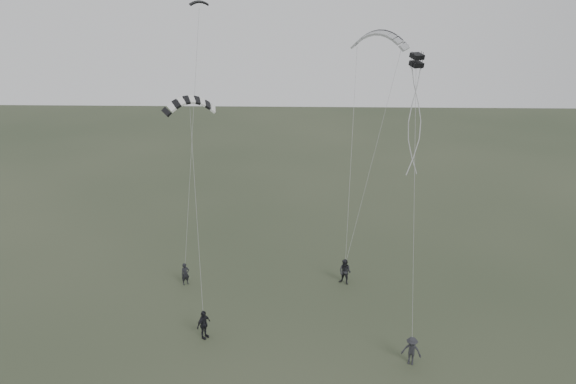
{
  "coord_description": "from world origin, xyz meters",
  "views": [
    {
      "loc": [
        1.83,
        -29.45,
        19.87
      ],
      "look_at": [
        0.79,
        4.94,
        7.38
      ],
      "focal_mm": 35.0,
      "sensor_mm": 36.0,
      "label": 1
    }
  ],
  "objects_px": {
    "flyer_center": "(204,325)",
    "kite_striped": "(189,100)",
    "flyer_far": "(411,351)",
    "kite_box": "(417,60)",
    "flyer_right": "(345,272)",
    "kite_pale_large": "(380,33)",
    "flyer_left": "(185,274)",
    "kite_dark_small": "(199,2)"
  },
  "relations": [
    {
      "from": "kite_dark_small",
      "to": "kite_box",
      "type": "bearing_deg",
      "value": -54.59
    },
    {
      "from": "flyer_right",
      "to": "flyer_center",
      "type": "height_order",
      "value": "flyer_right"
    },
    {
      "from": "flyer_center",
      "to": "kite_striped",
      "type": "relative_size",
      "value": 0.58
    },
    {
      "from": "kite_pale_large",
      "to": "flyer_center",
      "type": "bearing_deg",
      "value": -104.0
    },
    {
      "from": "flyer_left",
      "to": "kite_striped",
      "type": "xyz_separation_m",
      "value": [
        1.33,
        -1.42,
        12.71
      ]
    },
    {
      "from": "flyer_right",
      "to": "kite_dark_small",
      "type": "xyz_separation_m",
      "value": [
        -10.54,
        6.0,
        18.06
      ]
    },
    {
      "from": "kite_dark_small",
      "to": "kite_striped",
      "type": "xyz_separation_m",
      "value": [
        0.53,
        -7.84,
        -5.48
      ]
    },
    {
      "from": "flyer_center",
      "to": "flyer_far",
      "type": "distance_m",
      "value": 12.21
    },
    {
      "from": "kite_pale_large",
      "to": "kite_box",
      "type": "bearing_deg",
      "value": -58.78
    },
    {
      "from": "flyer_far",
      "to": "flyer_center",
      "type": "bearing_deg",
      "value": -172.14
    },
    {
      "from": "flyer_right",
      "to": "flyer_far",
      "type": "xyz_separation_m",
      "value": [
        3.12,
        -9.03,
        -0.08
      ]
    },
    {
      "from": "flyer_far",
      "to": "kite_striped",
      "type": "height_order",
      "value": "kite_striped"
    },
    {
      "from": "kite_dark_small",
      "to": "kite_box",
      "type": "relative_size",
      "value": 1.92
    },
    {
      "from": "flyer_left",
      "to": "kite_striped",
      "type": "distance_m",
      "value": 12.86
    },
    {
      "from": "kite_pale_large",
      "to": "kite_box",
      "type": "height_order",
      "value": "kite_pale_large"
    },
    {
      "from": "flyer_right",
      "to": "kite_pale_large",
      "type": "height_order",
      "value": "kite_pale_large"
    },
    {
      "from": "flyer_right",
      "to": "kite_pale_large",
      "type": "bearing_deg",
      "value": 99.91
    },
    {
      "from": "kite_striped",
      "to": "kite_box",
      "type": "bearing_deg",
      "value": -32.2
    },
    {
      "from": "flyer_left",
      "to": "flyer_far",
      "type": "bearing_deg",
      "value": -63.07
    },
    {
      "from": "flyer_center",
      "to": "kite_box",
      "type": "height_order",
      "value": "kite_box"
    },
    {
      "from": "kite_box",
      "to": "flyer_right",
      "type": "bearing_deg",
      "value": 103.98
    },
    {
      "from": "flyer_left",
      "to": "kite_pale_large",
      "type": "height_order",
      "value": "kite_pale_large"
    },
    {
      "from": "flyer_left",
      "to": "flyer_right",
      "type": "xyz_separation_m",
      "value": [
        11.34,
        0.42,
        0.13
      ]
    },
    {
      "from": "kite_pale_large",
      "to": "kite_box",
      "type": "distance_m",
      "value": 10.15
    },
    {
      "from": "kite_pale_large",
      "to": "flyer_left",
      "type": "bearing_deg",
      "value": -127.38
    },
    {
      "from": "kite_dark_small",
      "to": "kite_striped",
      "type": "bearing_deg",
      "value": -105.26
    },
    {
      "from": "kite_striped",
      "to": "flyer_right",
      "type": "bearing_deg",
      "value": -13.42
    },
    {
      "from": "flyer_left",
      "to": "kite_dark_small",
      "type": "relative_size",
      "value": 1.21
    },
    {
      "from": "kite_box",
      "to": "kite_pale_large",
      "type": "bearing_deg",
      "value": 68.62
    },
    {
      "from": "kite_box",
      "to": "kite_striped",
      "type": "bearing_deg",
      "value": 145.5
    },
    {
      "from": "flyer_left",
      "to": "flyer_center",
      "type": "relative_size",
      "value": 0.88
    },
    {
      "from": "kite_striped",
      "to": "flyer_left",
      "type": "bearing_deg",
      "value": 109.22
    },
    {
      "from": "kite_pale_large",
      "to": "kite_striped",
      "type": "height_order",
      "value": "kite_pale_large"
    },
    {
      "from": "flyer_right",
      "to": "kite_dark_small",
      "type": "height_order",
      "value": "kite_dark_small"
    },
    {
      "from": "flyer_left",
      "to": "flyer_far",
      "type": "height_order",
      "value": "flyer_far"
    },
    {
      "from": "kite_pale_large",
      "to": "flyer_far",
      "type": "bearing_deg",
      "value": -60.69
    },
    {
      "from": "flyer_far",
      "to": "kite_box",
      "type": "distance_m",
      "value": 16.17
    },
    {
      "from": "flyer_center",
      "to": "kite_pale_large",
      "type": "distance_m",
      "value": 23.58
    },
    {
      "from": "kite_pale_large",
      "to": "kite_striped",
      "type": "distance_m",
      "value": 15.18
    },
    {
      "from": "flyer_left",
      "to": "kite_pale_large",
      "type": "xyz_separation_m",
      "value": [
        13.69,
        6.73,
        16.08
      ]
    },
    {
      "from": "flyer_center",
      "to": "flyer_far",
      "type": "relative_size",
      "value": 1.07
    },
    {
      "from": "kite_dark_small",
      "to": "kite_striped",
      "type": "relative_size",
      "value": 0.42
    }
  ]
}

